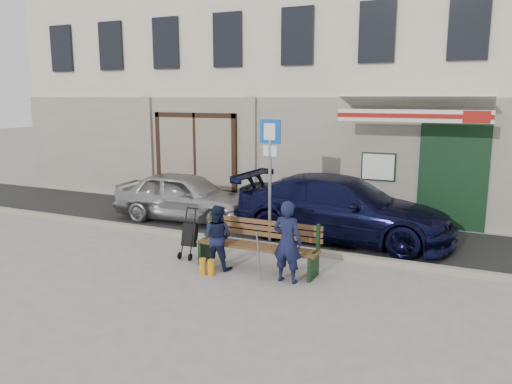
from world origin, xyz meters
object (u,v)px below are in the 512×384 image
Objects in this scene: woman at (217,237)px; car_silver at (186,196)px; car_navy at (342,208)px; parking_sign at (270,162)px; stroller at (190,236)px; bench at (255,246)px; man at (287,242)px.

car_silver is at bearing -51.09° from woman.
woman is at bearing 154.58° from car_navy.
stroller is at bearing -118.21° from parking_sign.
stroller reaches higher than bench.
car_navy is 3.58m from stroller.
car_navy is at bearing 43.22° from stroller.
bench is 1.64× the size of man.
stroller is at bearing -8.79° from man.
car_silver is at bearing 140.88° from bench.
car_navy is 2.09m from parking_sign.
car_silver is 4.20m from car_navy.
parking_sign is at bearing -56.29° from man.
stroller is (-1.50, 0.08, -0.01)m from bench.
car_silver is 5.05m from man.
bench is at bearing 163.48° from car_navy.
car_navy is 4.95× the size of stroller.
man is at bearing -47.07° from parking_sign.
bench is at bearing -22.73° from man.
parking_sign is 2.31m from stroller.
man is 1.46m from woman.
man is at bearing 174.16° from woman.
parking_sign is at bearing -114.94° from car_silver.
bench is at bearing -65.66° from parking_sign.
car_navy reaches higher than bench.
woman is (-0.31, -1.77, -1.24)m from parking_sign.
man reaches higher than woman.
woman is (2.60, -2.94, -0.03)m from car_silver.
man reaches higher than stroller.
car_silver is 0.76× the size of car_navy.
car_silver is 1.38× the size of parking_sign.
man reaches higher than bench.
woman is at bearing -141.59° from car_silver.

